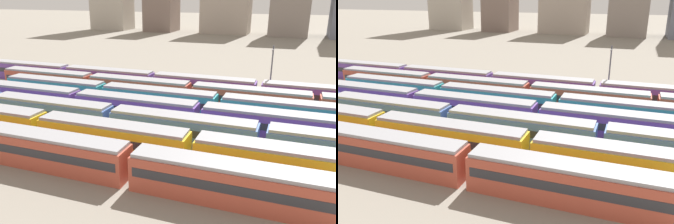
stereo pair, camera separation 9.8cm
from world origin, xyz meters
TOP-DOWN VIEW (x-y plane):
  - ground_plane at (0.00, 15.60)m, footprint 600.00×600.00m
  - train_track_0 at (17.25, 0.00)m, footprint 55.80×3.06m
  - train_track_1 at (21.80, 5.20)m, footprint 55.80×3.06m
  - train_track_2 at (18.96, 10.40)m, footprint 74.70×3.06m
  - train_track_4 at (40.19, 20.80)m, footprint 93.60×3.06m
  - train_track_5 at (25.01, 26.00)m, footprint 74.70×3.06m
  - train_track_6 at (25.75, 31.20)m, footprint 93.60×3.06m
  - catenary_pole_1 at (36.76, 33.91)m, footprint 0.24×3.20m

SIDE VIEW (x-z plane):
  - ground_plane at x=0.00m, z-range 0.00..0.00m
  - train_track_0 at x=17.25m, z-range 0.03..3.78m
  - train_track_1 at x=21.80m, z-range 0.03..3.78m
  - train_track_2 at x=18.96m, z-range 0.03..3.78m
  - train_track_4 at x=40.19m, z-range 0.03..3.78m
  - train_track_5 at x=25.01m, z-range 0.03..3.78m
  - train_track_6 at x=25.75m, z-range 0.03..3.78m
  - catenary_pole_1 at x=36.76m, z-range 0.54..9.80m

